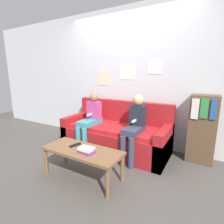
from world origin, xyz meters
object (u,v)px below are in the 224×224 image
at_px(coffee_table, 82,153).
at_px(bookshelf, 202,129).
at_px(person_left, 90,119).
at_px(tv_remote, 75,145).
at_px(couch, 116,135).
at_px(person_right, 135,124).

height_order(coffee_table, bookshelf, bookshelf).
xyz_separation_m(person_left, tv_remote, (0.31, -0.76, -0.16)).
height_order(couch, tv_remote, couch).
bearing_deg(bookshelf, person_left, -164.63).
bearing_deg(person_right, bookshelf, 27.58).
xyz_separation_m(couch, tv_remote, (-0.11, -0.97, 0.13)).
bearing_deg(person_left, couch, 25.57).
relative_size(couch, person_right, 1.80).
relative_size(person_right, tv_remote, 6.09).
relative_size(coffee_table, person_left, 1.05).
relative_size(person_right, bookshelf, 0.99).
distance_m(coffee_table, person_left, 0.96).
distance_m(person_right, bookshelf, 1.06).
height_order(couch, person_right, person_right).
height_order(couch, coffee_table, couch).
height_order(person_right, bookshelf, bookshelf).
bearing_deg(coffee_table, tv_remote, 164.07).
height_order(person_left, tv_remote, person_left).
bearing_deg(person_right, person_left, -179.44).
height_order(couch, person_left, person_left).
distance_m(coffee_table, bookshelf, 1.87).
relative_size(tv_remote, bookshelf, 0.16).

